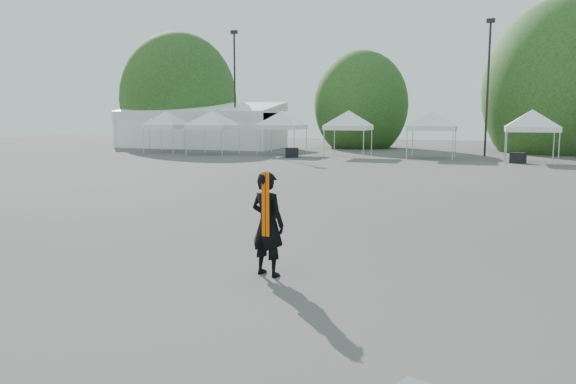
% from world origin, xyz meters
% --- Properties ---
extents(ground, '(120.00, 120.00, 0.00)m').
position_xyz_m(ground, '(0.00, 0.00, 0.00)').
color(ground, '#474442').
rests_on(ground, ground).
extents(marquee, '(15.00, 6.25, 4.23)m').
position_xyz_m(marquee, '(-22.00, 35.00, 1.97)').
color(marquee, white).
rests_on(marquee, ground).
extents(light_pole_west, '(0.60, 0.25, 10.30)m').
position_xyz_m(light_pole_west, '(-18.00, 34.00, 5.77)').
color(light_pole_west, black).
rests_on(light_pole_west, ground).
extents(light_pole_east, '(0.60, 0.25, 9.80)m').
position_xyz_m(light_pole_east, '(3.00, 32.00, 5.52)').
color(light_pole_east, black).
rests_on(light_pole_east, ground).
extents(tree_far_w, '(4.80, 4.80, 7.30)m').
position_xyz_m(tree_far_w, '(-26.00, 38.00, 4.54)').
color(tree_far_w, '#382314').
rests_on(tree_far_w, ground).
extents(tree_mid_w, '(4.16, 4.16, 6.33)m').
position_xyz_m(tree_mid_w, '(-8.00, 40.00, 3.93)').
color(tree_mid_w, '#382314').
rests_on(tree_mid_w, ground).
extents(tree_mid_e, '(5.12, 5.12, 7.79)m').
position_xyz_m(tree_mid_e, '(9.00, 39.00, 4.84)').
color(tree_mid_e, '#382314').
rests_on(tree_mid_e, ground).
extents(tent_a, '(4.10, 4.10, 3.88)m').
position_xyz_m(tent_a, '(-21.44, 28.25, 3.06)').
color(tent_a, silver).
rests_on(tent_a, ground).
extents(tent_b, '(4.54, 4.54, 3.88)m').
position_xyz_m(tent_b, '(-16.70, 27.14, 3.06)').
color(tent_b, silver).
rests_on(tent_b, ground).
extents(tent_c, '(4.44, 4.44, 3.88)m').
position_xyz_m(tent_c, '(-11.61, 28.72, 3.06)').
color(tent_c, silver).
rests_on(tent_c, ground).
extents(tent_d, '(4.30, 4.30, 3.88)m').
position_xyz_m(tent_d, '(-6.33, 28.17, 3.06)').
color(tent_d, silver).
rests_on(tent_d, ground).
extents(tent_e, '(4.52, 4.52, 3.88)m').
position_xyz_m(tent_e, '(-0.49, 28.56, 3.06)').
color(tent_e, silver).
rests_on(tent_e, ground).
extents(tent_f, '(4.47, 4.47, 3.88)m').
position_xyz_m(tent_f, '(5.76, 27.19, 3.06)').
color(tent_f, silver).
rests_on(tent_f, ground).
extents(man, '(0.81, 0.65, 1.92)m').
position_xyz_m(man, '(-0.51, -2.28, 0.96)').
color(man, black).
rests_on(man, ground).
extents(crate_west, '(1.09, 0.99, 0.69)m').
position_xyz_m(crate_west, '(-9.86, 25.89, 0.35)').
color(crate_west, black).
rests_on(crate_west, ground).
extents(crate_mid, '(1.03, 0.91, 0.66)m').
position_xyz_m(crate_mid, '(5.00, 26.06, 0.33)').
color(crate_mid, black).
rests_on(crate_mid, ground).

